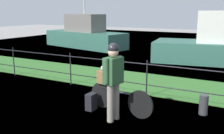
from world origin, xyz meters
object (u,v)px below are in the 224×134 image
Objects in this scene: bicycle_main at (119,98)px; mooring_bollard at (204,105)px; backpack_on_paving at (91,102)px; terrier_dog at (106,68)px; wooden_crate at (106,77)px; cyclist_person at (113,75)px; moored_boat_near at (85,35)px.

bicycle_main is 1.92m from mooring_bollard.
backpack_on_paving is 0.88× the size of mooring_bollard.
bicycle_main is 5.32× the size of terrier_dog.
wooden_crate is 0.23m from terrier_dog.
terrier_dog is at bearing 131.89° from cyclist_person.
moored_boat_near reaches higher than bicycle_main.
mooring_bollard is 12.19m from moored_boat_near.
bicycle_main is at bearing -74.91° from backpack_on_paving.
mooring_bollard is at bearing -67.72° from backpack_on_paving.
wooden_crate is at bearing 133.11° from cyclist_person.
cyclist_person is 1.14m from backpack_on_paving.
backpack_on_paving is 0.07× the size of moored_boat_near.
terrier_dog reaches higher than mooring_bollard.
terrier_dog reaches higher than bicycle_main.
terrier_dog is (0.02, -0.00, 0.23)m from wooden_crate.
moored_boat_near is (-6.88, 8.97, -0.24)m from terrier_dog.
wooden_crate is 0.75× the size of mooring_bollard.
moored_boat_near is at bearing 128.76° from bicycle_main.
terrier_dog is at bearing -160.30° from mooring_bollard.
cyclist_person reaches higher than wooden_crate.
bicycle_main is 0.70m from backpack_on_paving.
moored_boat_near is (-8.99, 8.22, 0.54)m from mooring_bollard.
moored_boat_near reaches higher than mooring_bollard.
bicycle_main is 5.00× the size of wooden_crate.
moored_boat_near reaches higher than terrier_dog.
cyclist_person is at bearing -78.17° from bicycle_main.
backpack_on_paving is at bearing -139.02° from terrier_dog.
cyclist_person is at bearing -111.35° from backpack_on_paving.
wooden_crate is 0.86× the size of backpack_on_paving.
cyclist_person is at bearing -48.11° from terrier_dog.
moored_boat_near reaches higher than wooden_crate.
terrier_dog is 0.89m from backpack_on_paving.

